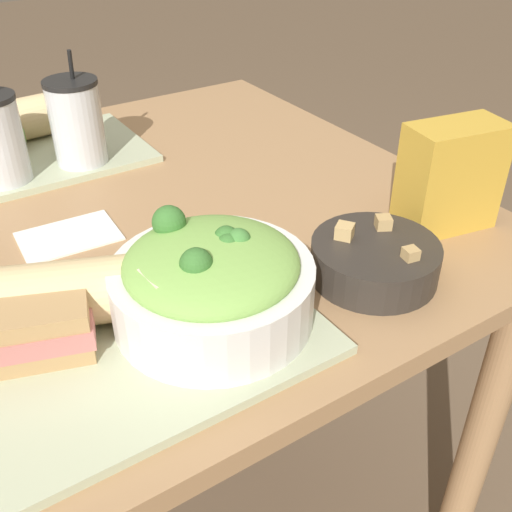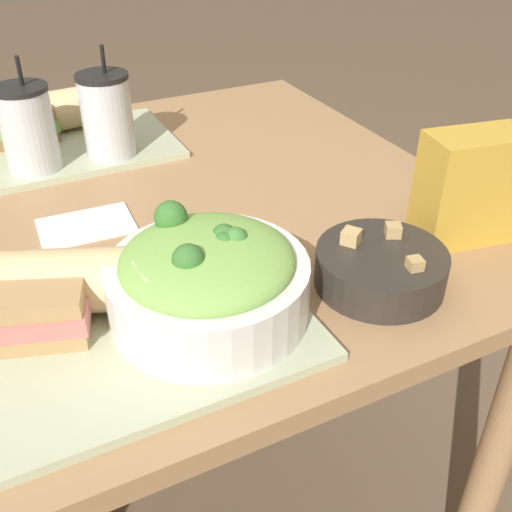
{
  "view_description": "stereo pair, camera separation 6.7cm",
  "coord_description": "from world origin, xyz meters",
  "px_view_note": "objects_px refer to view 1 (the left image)",
  "views": [
    {
      "loc": [
        -0.19,
        -0.78,
        1.23
      ],
      "look_at": [
        0.14,
        -0.29,
        0.83
      ],
      "focal_mm": 42.0,
      "sensor_mm": 36.0,
      "label": 1
    },
    {
      "loc": [
        -0.13,
        -0.82,
        1.23
      ],
      "look_at": [
        0.14,
        -0.29,
        0.83
      ],
      "focal_mm": 42.0,
      "sensor_mm": 36.0,
      "label": 2
    }
  ],
  "objects_px": {
    "salad_bowl": "(212,281)",
    "baguette_near": "(73,293)",
    "soup_bowl": "(374,259)",
    "drink_cup_red": "(77,125)",
    "chip_bag": "(450,177)",
    "sandwich_near": "(20,328)",
    "baguette_far": "(20,120)",
    "napkin_folded": "(69,236)"
  },
  "relations": [
    {
      "from": "baguette_far",
      "to": "baguette_near",
      "type": "bearing_deg",
      "value": 166.12
    },
    {
      "from": "baguette_far",
      "to": "chip_bag",
      "type": "xyz_separation_m",
      "value": [
        0.44,
        -0.64,
        0.03
      ]
    },
    {
      "from": "napkin_folded",
      "to": "chip_bag",
      "type": "bearing_deg",
      "value": -29.27
    },
    {
      "from": "sandwich_near",
      "to": "baguette_far",
      "type": "height_order",
      "value": "baguette_far"
    },
    {
      "from": "drink_cup_red",
      "to": "soup_bowl",
      "type": "bearing_deg",
      "value": -68.92
    },
    {
      "from": "salad_bowl",
      "to": "napkin_folded",
      "type": "height_order",
      "value": "salad_bowl"
    },
    {
      "from": "soup_bowl",
      "to": "chip_bag",
      "type": "xyz_separation_m",
      "value": [
        0.18,
        0.04,
        0.05
      ]
    },
    {
      "from": "soup_bowl",
      "to": "sandwich_near",
      "type": "height_order",
      "value": "sandwich_near"
    },
    {
      "from": "salad_bowl",
      "to": "baguette_near",
      "type": "relative_size",
      "value": 1.32
    },
    {
      "from": "soup_bowl",
      "to": "sandwich_near",
      "type": "bearing_deg",
      "value": 167.98
    },
    {
      "from": "soup_bowl",
      "to": "napkin_folded",
      "type": "relative_size",
      "value": 1.17
    },
    {
      "from": "drink_cup_red",
      "to": "baguette_far",
      "type": "bearing_deg",
      "value": 110.68
    },
    {
      "from": "salad_bowl",
      "to": "baguette_far",
      "type": "height_order",
      "value": "salad_bowl"
    },
    {
      "from": "baguette_near",
      "to": "napkin_folded",
      "type": "relative_size",
      "value": 1.23
    },
    {
      "from": "soup_bowl",
      "to": "napkin_folded",
      "type": "xyz_separation_m",
      "value": [
        -0.3,
        0.31,
        -0.03
      ]
    },
    {
      "from": "chip_bag",
      "to": "baguette_far",
      "type": "bearing_deg",
      "value": 135.06
    },
    {
      "from": "chip_bag",
      "to": "sandwich_near",
      "type": "bearing_deg",
      "value": -173.84
    },
    {
      "from": "sandwich_near",
      "to": "baguette_far",
      "type": "bearing_deg",
      "value": 92.89
    },
    {
      "from": "sandwich_near",
      "to": "soup_bowl",
      "type": "bearing_deg",
      "value": 6.02
    },
    {
      "from": "sandwich_near",
      "to": "chip_bag",
      "type": "height_order",
      "value": "chip_bag"
    },
    {
      "from": "salad_bowl",
      "to": "baguette_near",
      "type": "xyz_separation_m",
      "value": [
        -0.13,
        0.08,
        -0.01
      ]
    },
    {
      "from": "sandwich_near",
      "to": "napkin_folded",
      "type": "height_order",
      "value": "sandwich_near"
    },
    {
      "from": "salad_bowl",
      "to": "sandwich_near",
      "type": "distance_m",
      "value": 0.21
    },
    {
      "from": "soup_bowl",
      "to": "drink_cup_red",
      "type": "relative_size",
      "value": 0.86
    },
    {
      "from": "soup_bowl",
      "to": "baguette_near",
      "type": "xyz_separation_m",
      "value": [
        -0.36,
        0.11,
        0.02
      ]
    },
    {
      "from": "soup_bowl",
      "to": "napkin_folded",
      "type": "distance_m",
      "value": 0.44
    },
    {
      "from": "salad_bowl",
      "to": "chip_bag",
      "type": "distance_m",
      "value": 0.4
    },
    {
      "from": "sandwich_near",
      "to": "baguette_near",
      "type": "bearing_deg",
      "value": 34.39
    },
    {
      "from": "salad_bowl",
      "to": "drink_cup_red",
      "type": "xyz_separation_m",
      "value": [
        0.02,
        0.5,
        0.02
      ]
    },
    {
      "from": "salad_bowl",
      "to": "drink_cup_red",
      "type": "relative_size",
      "value": 1.2
    },
    {
      "from": "napkin_folded",
      "to": "drink_cup_red",
      "type": "bearing_deg",
      "value": 64.93
    },
    {
      "from": "salad_bowl",
      "to": "chip_bag",
      "type": "bearing_deg",
      "value": 2.08
    },
    {
      "from": "baguette_far",
      "to": "chip_bag",
      "type": "bearing_deg",
      "value": -150.0
    },
    {
      "from": "baguette_near",
      "to": "napkin_folded",
      "type": "xyz_separation_m",
      "value": [
        0.05,
        0.2,
        -0.05
      ]
    },
    {
      "from": "salad_bowl",
      "to": "soup_bowl",
      "type": "distance_m",
      "value": 0.23
    },
    {
      "from": "salad_bowl",
      "to": "drink_cup_red",
      "type": "distance_m",
      "value": 0.5
    },
    {
      "from": "soup_bowl",
      "to": "baguette_near",
      "type": "relative_size",
      "value": 0.95
    },
    {
      "from": "soup_bowl",
      "to": "drink_cup_red",
      "type": "bearing_deg",
      "value": 111.08
    },
    {
      "from": "salad_bowl",
      "to": "napkin_folded",
      "type": "relative_size",
      "value": 1.63
    },
    {
      "from": "soup_bowl",
      "to": "baguette_far",
      "type": "height_order",
      "value": "baguette_far"
    },
    {
      "from": "baguette_near",
      "to": "baguette_far",
      "type": "xyz_separation_m",
      "value": [
        0.1,
        0.58,
        0.0
      ]
    },
    {
      "from": "baguette_near",
      "to": "salad_bowl",
      "type": "bearing_deg",
      "value": -98.53
    }
  ]
}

